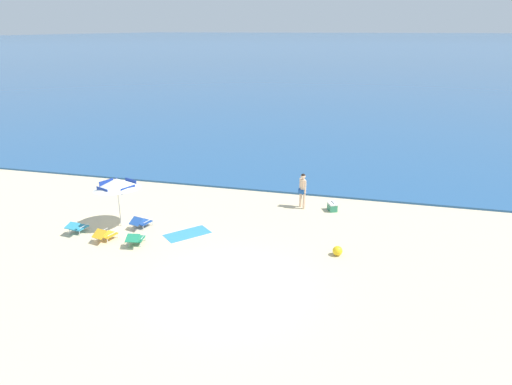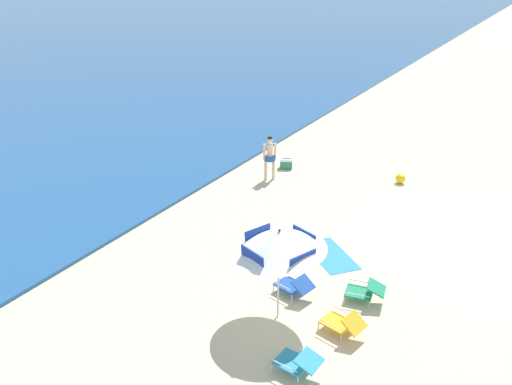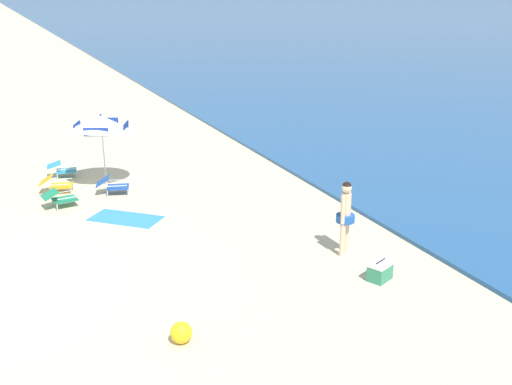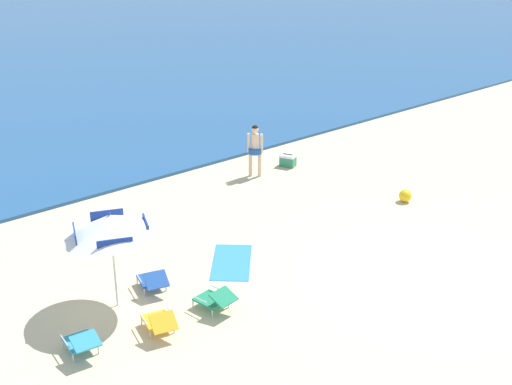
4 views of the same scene
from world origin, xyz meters
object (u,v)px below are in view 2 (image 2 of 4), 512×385
at_px(lounge_chair_under_umbrella, 365,291).
at_px(beach_towel, 330,255).
at_px(beach_umbrella_striped_main, 279,241).
at_px(beach_ball, 400,179).
at_px(lounge_chair_beside_umbrella, 298,361).
at_px(person_standing_near_shore, 270,155).
at_px(lounge_chair_facing_sea, 294,285).
at_px(lounge_chair_spare_folded, 343,323).
at_px(cooler_box, 286,163).

distance_m(lounge_chair_under_umbrella, beach_towel, 2.12).
height_order(beach_umbrella_striped_main, beach_ball, beach_umbrella_striped_main).
height_order(lounge_chair_beside_umbrella, person_standing_near_shore, person_standing_near_shore).
height_order(lounge_chair_facing_sea, person_standing_near_shore, person_standing_near_shore).
relative_size(lounge_chair_beside_umbrella, lounge_chair_spare_folded, 0.92).
bearing_deg(lounge_chair_under_umbrella, beach_towel, 42.44).
distance_m(lounge_chair_facing_sea, lounge_chair_spare_folded, 1.66).
xyz_separation_m(beach_umbrella_striped_main, lounge_chair_facing_sea, (0.91, 0.03, -1.61)).
bearing_deg(lounge_chair_facing_sea, beach_ball, -3.26).
height_order(person_standing_near_shore, cooler_box, person_standing_near_shore).
bearing_deg(lounge_chair_under_umbrella, cooler_box, 37.42).
relative_size(lounge_chair_facing_sea, beach_ball, 2.73).
xyz_separation_m(person_standing_near_shore, beach_ball, (1.98, -4.34, -0.78)).
relative_size(lounge_chair_beside_umbrella, person_standing_near_shore, 0.55).
distance_m(lounge_chair_under_umbrella, person_standing_near_shore, 7.83).
height_order(cooler_box, beach_ball, cooler_box).
height_order(beach_umbrella_striped_main, beach_towel, beach_umbrella_striped_main).
bearing_deg(person_standing_near_shore, lounge_chair_beside_umbrella, -149.43).
relative_size(lounge_chair_facing_sea, lounge_chair_spare_folded, 1.00).
distance_m(lounge_chair_spare_folded, cooler_box, 9.92).
xyz_separation_m(lounge_chair_facing_sea, person_standing_near_shore, (6.20, 3.88, 0.70)).
distance_m(lounge_chair_facing_sea, beach_towel, 2.13).
distance_m(lounge_chair_under_umbrella, lounge_chair_spare_folded, 1.33).
bearing_deg(lounge_chair_under_umbrella, lounge_chair_facing_sea, 110.28).
relative_size(lounge_chair_beside_umbrella, cooler_box, 1.54).
bearing_deg(beach_towel, lounge_chair_beside_umbrella, -166.85).
relative_size(lounge_chair_facing_sea, beach_towel, 0.56).
distance_m(beach_umbrella_striped_main, cooler_box, 9.50).
height_order(lounge_chair_facing_sea, cooler_box, lounge_chair_facing_sea).
height_order(lounge_chair_beside_umbrella, lounge_chair_facing_sea, lounge_chair_facing_sea).
bearing_deg(cooler_box, beach_umbrella_striped_main, -155.42).
height_order(lounge_chair_spare_folded, beach_towel, lounge_chair_spare_folded).
height_order(lounge_chair_under_umbrella, beach_ball, lounge_chair_under_umbrella).
distance_m(lounge_chair_beside_umbrella, lounge_chair_spare_folded, 1.53).
distance_m(beach_ball, beach_towel, 6.08).
relative_size(lounge_chair_under_umbrella, lounge_chair_facing_sea, 0.95).
bearing_deg(beach_umbrella_striped_main, lounge_chair_under_umbrella, -45.35).
bearing_deg(person_standing_near_shore, beach_towel, -135.79).
height_order(lounge_chair_beside_umbrella, beach_ball, lounge_chair_beside_umbrella).
relative_size(lounge_chair_beside_umbrella, beach_ball, 2.50).
distance_m(lounge_chair_under_umbrella, beach_ball, 7.69).
xyz_separation_m(lounge_chair_facing_sea, lounge_chair_spare_folded, (-0.77, -1.47, -0.00)).
xyz_separation_m(lounge_chair_facing_sea, beach_ball, (8.17, -0.47, -0.09)).
bearing_deg(cooler_box, person_standing_near_shore, 179.41).
height_order(lounge_chair_under_umbrella, person_standing_near_shore, person_standing_near_shore).
relative_size(lounge_chair_spare_folded, beach_ball, 2.72).
xyz_separation_m(lounge_chair_spare_folded, beach_towel, (2.88, 1.37, -0.26)).
bearing_deg(cooler_box, lounge_chair_under_umbrella, -142.58).
xyz_separation_m(lounge_chair_under_umbrella, cooler_box, (7.03, 5.38, -0.07)).
bearing_deg(beach_umbrella_striped_main, person_standing_near_shore, 28.77).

